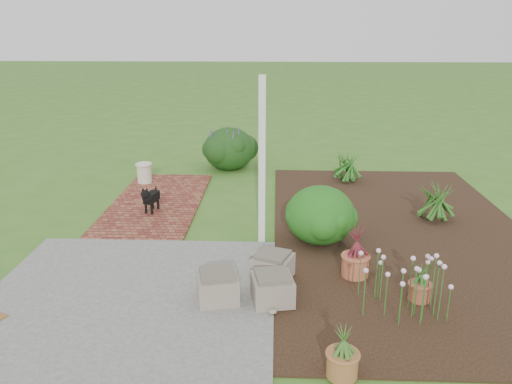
{
  "coord_description": "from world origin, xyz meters",
  "views": [
    {
      "loc": [
        0.5,
        -6.89,
        3.14
      ],
      "look_at": [
        0.2,
        0.4,
        0.7
      ],
      "focal_mm": 35.0,
      "sensor_mm": 36.0,
      "label": 1
    }
  ],
  "objects_px": {
    "cream_ceramic_urn": "(144,173)",
    "black_dog": "(150,197)",
    "evergreen_shrub": "(320,213)",
    "stone_trough_near": "(218,287)"
  },
  "relations": [
    {
      "from": "cream_ceramic_urn",
      "to": "black_dog",
      "type": "bearing_deg",
      "value": -72.24
    },
    {
      "from": "cream_ceramic_urn",
      "to": "evergreen_shrub",
      "type": "xyz_separation_m",
      "value": [
        3.4,
        -2.8,
        0.23
      ]
    },
    {
      "from": "stone_trough_near",
      "to": "cream_ceramic_urn",
      "type": "xyz_separation_m",
      "value": [
        -2.05,
        4.58,
        0.04
      ]
    },
    {
      "from": "stone_trough_near",
      "to": "evergreen_shrub",
      "type": "relative_size",
      "value": 0.45
    },
    {
      "from": "black_dog",
      "to": "stone_trough_near",
      "type": "bearing_deg",
      "value": -50.04
    },
    {
      "from": "stone_trough_near",
      "to": "cream_ceramic_urn",
      "type": "relative_size",
      "value": 1.18
    },
    {
      "from": "black_dog",
      "to": "evergreen_shrub",
      "type": "distance_m",
      "value": 3.05
    },
    {
      "from": "stone_trough_near",
      "to": "evergreen_shrub",
      "type": "height_order",
      "value": "evergreen_shrub"
    },
    {
      "from": "black_dog",
      "to": "cream_ceramic_urn",
      "type": "relative_size",
      "value": 1.32
    },
    {
      "from": "stone_trough_near",
      "to": "cream_ceramic_urn",
      "type": "distance_m",
      "value": 5.02
    }
  ]
}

